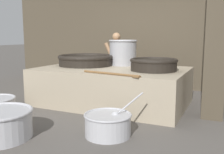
% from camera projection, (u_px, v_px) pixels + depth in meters
% --- Properties ---
extents(ground_plane, '(60.00, 60.00, 0.00)m').
position_uv_depth(ground_plane, '(112.00, 103.00, 5.59)').
color(ground_plane, '#56514C').
extents(back_wall, '(8.60, 0.24, 4.30)m').
position_uv_depth(back_wall, '(145.00, 9.00, 7.21)').
color(back_wall, '#4C4233').
rests_on(back_wall, ground_plane).
extents(hearth_platform, '(3.05, 1.92, 0.75)m').
position_uv_depth(hearth_platform, '(112.00, 86.00, 5.53)').
color(hearth_platform, tan).
rests_on(hearth_platform, ground_plane).
extents(giant_wok_near, '(1.25, 1.25, 0.24)m').
position_uv_depth(giant_wok_near, '(86.00, 60.00, 5.95)').
color(giant_wok_near, black).
rests_on(giant_wok_near, hearth_platform).
extents(giant_wok_far, '(0.92, 0.92, 0.24)m').
position_uv_depth(giant_wok_far, '(154.00, 64.00, 5.05)').
color(giant_wok_far, black).
rests_on(giant_wok_far, hearth_platform).
extents(stock_pot, '(0.65, 0.65, 0.58)m').
position_uv_depth(stock_pot, '(123.00, 52.00, 5.99)').
color(stock_pot, '#9E9EA3').
rests_on(stock_pot, hearth_platform).
extents(stirring_paddle, '(1.15, 0.26, 0.04)m').
position_uv_depth(stirring_paddle, '(113.00, 74.00, 4.51)').
color(stirring_paddle, brown).
rests_on(stirring_paddle, hearth_platform).
extents(cook, '(0.36, 0.55, 1.50)m').
position_uv_depth(cook, '(116.00, 59.00, 6.79)').
color(cook, '#9E7551').
rests_on(cook, ground_plane).
extents(prep_bowl_vegetables, '(0.75, 0.74, 0.60)m').
position_uv_depth(prep_bowl_vegetables, '(108.00, 124.00, 3.74)').
color(prep_bowl_vegetables, '#B7B7BC').
rests_on(prep_bowl_vegetables, ground_plane).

